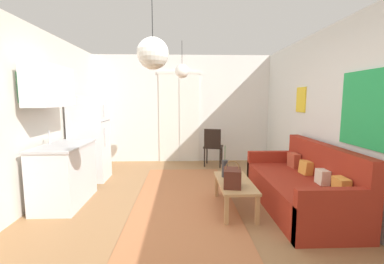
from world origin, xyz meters
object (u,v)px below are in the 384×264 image
handbag (232,178)px  pendant_lamp_far (182,71)px  couch (303,188)px  accent_chair (213,145)px  coffee_table (235,185)px  bamboo_vase (225,169)px  pendant_lamp_near (153,53)px  refrigerator (90,138)px

handbag → pendant_lamp_far: bearing=111.9°
couch → accent_chair: (-1.01, 2.38, 0.21)m
couch → handbag: size_ratio=5.93×
coffee_table → handbag: bearing=-109.9°
bamboo_vase → pendant_lamp_far: (-0.63, 1.19, 1.53)m
pendant_lamp_near → pendant_lamp_far: 2.42m
couch → bamboo_vase: (-1.09, 0.20, 0.25)m
coffee_table → pendant_lamp_far: (-0.74, 1.41, 1.72)m
couch → refrigerator: bearing=157.3°
handbag → coffee_table: bearing=70.1°
refrigerator → pendant_lamp_near: bearing=-58.8°
pendant_lamp_near → accent_chair: bearing=73.9°
refrigerator → pendant_lamp_near: size_ratio=2.05×
accent_chair → refrigerator: bearing=35.1°
couch → refrigerator: 3.81m
couch → pendant_lamp_far: (-1.72, 1.40, 1.78)m
couch → accent_chair: couch is taller
accent_chair → pendant_lamp_far: 1.98m
couch → coffee_table: (-0.98, -0.01, 0.06)m
pendant_lamp_far → pendant_lamp_near: bearing=-96.3°
refrigerator → pendant_lamp_far: size_ratio=2.38×
pendant_lamp_near → pendant_lamp_far: same height
coffee_table → bamboo_vase: bamboo_vase is taller
refrigerator → pendant_lamp_near: pendant_lamp_near is taller
accent_chair → pendant_lamp_near: pendant_lamp_near is taller
refrigerator → handbag: bearing=-35.0°
refrigerator → pendant_lamp_near: 3.12m
coffee_table → accent_chair: (-0.03, 2.39, 0.15)m
couch → pendant_lamp_near: 2.80m
pendant_lamp_near → pendant_lamp_far: size_ratio=1.16×
bamboo_vase → pendant_lamp_near: 2.09m
bamboo_vase → handbag: bamboo_vase is taller
pendant_lamp_far → couch: bearing=-39.1°
accent_chair → pendant_lamp_near: (-0.98, -3.39, 1.47)m
handbag → pendant_lamp_near: size_ratio=0.44×
coffee_table → pendant_lamp_far: pendant_lamp_far is taller
couch → accent_chair: size_ratio=2.34×
bamboo_vase → handbag: 0.44m
pendant_lamp_near → handbag: bearing=40.0°
refrigerator → pendant_lamp_far: bearing=-2.0°
coffee_table → pendant_lamp_near: bearing=-135.2°
coffee_table → couch: bearing=0.7°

